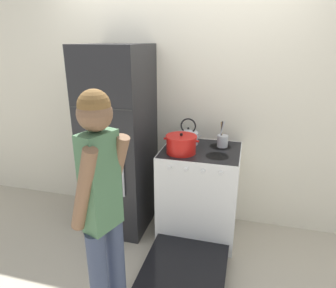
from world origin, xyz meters
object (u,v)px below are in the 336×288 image
refrigerator (119,141)px  tea_kettle (188,136)px  stove_range (199,194)px  dutch_oven_pot (181,144)px  person (102,207)px  utensil_jar (222,140)px

refrigerator → tea_kettle: bearing=12.4°
refrigerator → stove_range: bearing=-1.4°
dutch_oven_pot → tea_kettle: size_ratio=1.24×
person → tea_kettle: bearing=7.7°
refrigerator → stove_range: size_ratio=1.35×
tea_kettle → person: bearing=-100.4°
tea_kettle → utensil_jar: tea_kettle is taller
dutch_oven_pot → stove_range: bearing=29.0°
refrigerator → utensil_jar: bearing=8.8°
dutch_oven_pot → person: size_ratio=0.20×
utensil_jar → tea_kettle: bearing=-178.9°
refrigerator → tea_kettle: size_ratio=7.09×
person → utensil_jar: bearing=-5.1°
stove_range → person: bearing=-108.7°
stove_range → person: (-0.40, -1.18, 0.49)m
dutch_oven_pot → utensil_jar: 0.44m
tea_kettle → person: (-0.25, -1.35, -0.05)m
utensil_jar → person: 1.47m
utensil_jar → person: person is taller
stove_range → dutch_oven_pot: bearing=-151.0°
refrigerator → person: bearing=-70.6°
tea_kettle → refrigerator: bearing=-167.6°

